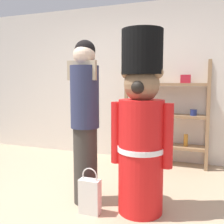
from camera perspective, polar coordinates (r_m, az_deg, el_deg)
name	(u,v)px	position (r m, az deg, el deg)	size (l,w,h in m)	color
ground_plane	(73,215)	(2.76, -8.68, -21.61)	(6.40, 6.40, 0.00)	tan
back_wall	(133,83)	(4.49, 4.66, 6.49)	(6.40, 0.12, 2.60)	silver
merchandise_shelf	(166,112)	(4.18, 11.85, -0.07)	(1.28, 0.35, 1.63)	#93704C
teddy_bear_guard	(141,128)	(2.56, 6.44, -3.54)	(0.62, 0.46, 1.79)	red
person_shopper	(85,117)	(2.75, -5.98, -1.06)	(0.32, 0.30, 1.73)	#38332D
shopping_bag	(90,196)	(2.70, -4.91, -17.92)	(0.21, 0.10, 0.47)	silver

